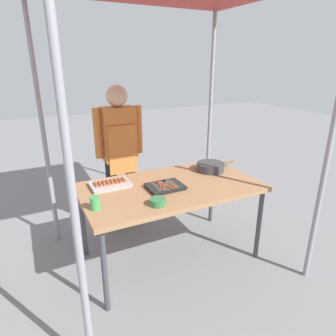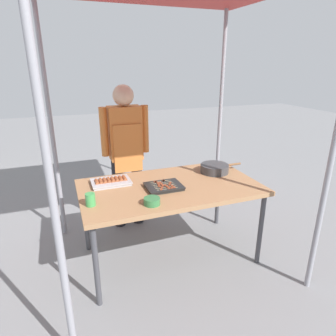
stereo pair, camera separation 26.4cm
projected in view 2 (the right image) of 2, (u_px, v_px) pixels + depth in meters
ground_plane at (170, 255)px, 2.91m from camera, size 18.00×18.00×0.00m
stall_table at (170, 191)px, 2.67m from camera, size 1.60×0.90×0.75m
tray_grilled_sausages at (111, 182)px, 2.68m from camera, size 0.35×0.24×0.05m
tray_meat_skewers at (164, 186)px, 2.59m from camera, size 0.31×0.25×0.04m
cooking_wok at (215, 168)px, 2.96m from camera, size 0.44×0.28×0.08m
condiment_bowl at (152, 201)px, 2.29m from camera, size 0.13×0.13×0.05m
drink_cup_near_edge at (90, 200)px, 2.26m from camera, size 0.08×0.08×0.10m
vendor_woman at (126, 147)px, 3.17m from camera, size 0.52×0.23×1.59m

